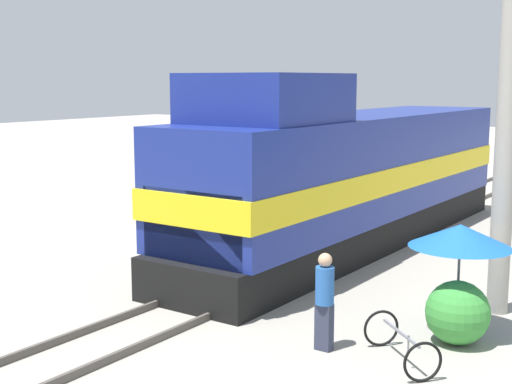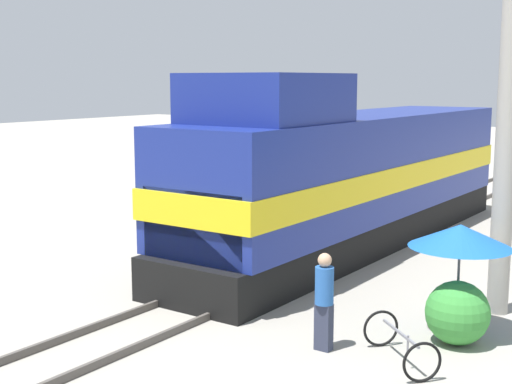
{
  "view_description": "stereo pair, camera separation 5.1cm",
  "coord_description": "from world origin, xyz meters",
  "views": [
    {
      "loc": [
        9.52,
        -14.69,
        4.86
      ],
      "look_at": [
        1.2,
        -2.78,
        2.56
      ],
      "focal_mm": 50.0,
      "sensor_mm": 36.0,
      "label": 1
    },
    {
      "loc": [
        9.56,
        -14.66,
        4.86
      ],
      "look_at": [
        1.2,
        -2.78,
        2.56
      ],
      "focal_mm": 50.0,
      "sensor_mm": 36.0,
      "label": 2
    }
  ],
  "objects": [
    {
      "name": "bicycle",
      "position": [
        4.85,
        -3.64,
        0.35
      ],
      "size": [
        1.72,
        1.62,
        0.69
      ],
      "rotation": [
        0.0,
        0.0,
        0.86
      ],
      "color": "black",
      "rests_on": "ground_plane"
    },
    {
      "name": "rail_far",
      "position": [
        0.72,
        0.0,
        0.07
      ],
      "size": [
        0.08,
        43.65,
        0.15
      ],
      "primitive_type": "cube",
      "color": "#4C4742",
      "rests_on": "ground_plane"
    },
    {
      "name": "utility_pole",
      "position": [
        5.4,
        0.1,
        4.27
      ],
      "size": [
        1.8,
        0.43,
        8.43
      ],
      "color": "#9E998E",
      "rests_on": "ground_plane"
    },
    {
      "name": "ground_plane",
      "position": [
        0.0,
        0.0,
        0.0
      ],
      "size": [
        120.0,
        120.0,
        0.0
      ],
      "primitive_type": "plane",
      "color": "gray"
    },
    {
      "name": "rail_near",
      "position": [
        -0.72,
        0.0,
        0.07
      ],
      "size": [
        0.08,
        43.65,
        0.15
      ],
      "primitive_type": "cube",
      "color": "#4C4742",
      "rests_on": "ground_plane"
    },
    {
      "name": "shrub_cluster",
      "position": [
        5.33,
        -2.17,
        0.6
      ],
      "size": [
        1.19,
        1.19,
        1.19
      ],
      "primitive_type": "sphere",
      "color": "#388C38",
      "rests_on": "ground_plane"
    },
    {
      "name": "vendor_umbrella",
      "position": [
        5.16,
        -1.72,
        1.95
      ],
      "size": [
        1.94,
        1.94,
        2.17
      ],
      "color": "#4C4C4C",
      "rests_on": "ground_plane"
    },
    {
      "name": "locomotive",
      "position": [
        0.0,
        3.59,
        2.09
      ],
      "size": [
        3.21,
        15.72,
        5.01
      ],
      "color": "black",
      "rests_on": "ground_plane"
    },
    {
      "name": "person_bystander",
      "position": [
        3.46,
        -3.86,
        0.99
      ],
      "size": [
        0.34,
        0.34,
        1.8
      ],
      "color": "#2D3347",
      "rests_on": "ground_plane"
    }
  ]
}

